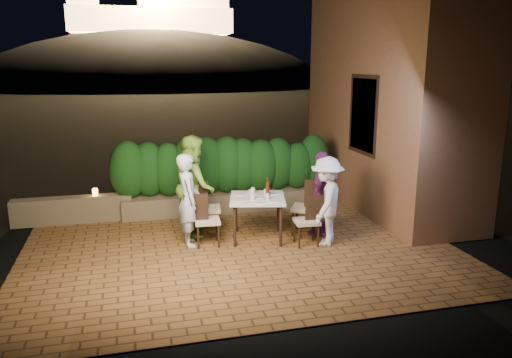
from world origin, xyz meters
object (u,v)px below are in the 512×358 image
object	(u,v)px
chair_left_front	(207,220)
diner_purple	(321,193)
diner_white	(327,201)
bowl	(252,192)
beer_bottle	(268,187)
chair_right_front	(306,220)
chair_right_back	(306,207)
diner_blue	(188,200)
dining_table	(257,218)
diner_green	(194,185)
parapet_lamp	(95,192)
chair_left_back	(207,208)

from	to	relation	value
chair_left_front	diner_purple	world-z (taller)	diner_purple
diner_white	bowl	bearing A→B (deg)	-93.42
beer_bottle	diner_purple	world-z (taller)	diner_purple
bowl	chair_right_front	xyz separation A→B (m)	(0.74, -0.80, -0.34)
chair_right_front	chair_right_back	xyz separation A→B (m)	(0.17, 0.53, 0.07)
chair_left_front	diner_blue	world-z (taller)	diner_blue
dining_table	chair_left_front	world-z (taller)	chair_left_front
diner_green	chair_right_front	bearing A→B (deg)	-120.02
bowl	parapet_lamp	size ratio (longest dim) A/B	1.14
bowl	chair_left_back	xyz separation A→B (m)	(-0.78, 0.17, -0.28)
bowl	chair_right_back	bearing A→B (deg)	-16.47
diner_green	diner_purple	xyz separation A→B (m)	(2.17, -0.58, -0.14)
chair_left_back	dining_table	bearing A→B (deg)	-23.66
diner_blue	diner_purple	bearing A→B (deg)	-93.91
bowl	diner_blue	bearing A→B (deg)	-165.30
bowl	diner_green	distance (m)	1.03
bowl	diner_white	world-z (taller)	diner_white
beer_bottle	chair_right_front	distance (m)	0.89
chair_left_back	chair_right_back	size ratio (longest dim) A/B	0.97
diner_white	chair_right_back	bearing A→B (deg)	-129.75
chair_left_front	chair_right_back	world-z (taller)	chair_right_back
dining_table	bowl	size ratio (longest dim) A/B	5.80
chair_left_back	diner_white	size ratio (longest dim) A/B	0.65
chair_right_back	diner_blue	size ratio (longest dim) A/B	0.64
chair_left_front	diner_green	world-z (taller)	diner_green
chair_left_front	diner_purple	size ratio (longest dim) A/B	0.59
chair_right_back	bowl	bearing A→B (deg)	13.06
chair_left_front	diner_purple	distance (m)	2.07
dining_table	diner_green	bearing A→B (deg)	151.07
bowl	diner_white	distance (m)	1.36
beer_bottle	dining_table	bearing A→B (deg)	-170.07
parapet_lamp	diner_purple	bearing A→B (deg)	-24.66
bowl	diner_purple	distance (m)	1.22
diner_white	diner_purple	bearing A→B (deg)	-156.93
chair_right_back	diner_green	distance (m)	2.01
diner_purple	parapet_lamp	world-z (taller)	diner_purple
chair_right_back	diner_green	world-z (taller)	diner_green
diner_purple	chair_left_back	bearing A→B (deg)	-66.29
dining_table	diner_green	size ratio (longest dim) A/B	0.52
chair_right_back	diner_purple	xyz separation A→B (m)	(0.26, -0.08, 0.25)
diner_blue	dining_table	bearing A→B (deg)	-93.59
chair_right_front	chair_left_front	bearing A→B (deg)	-9.50
parapet_lamp	dining_table	bearing A→B (deg)	-32.69
dining_table	chair_right_back	distance (m)	0.91
chair_left_back	chair_right_back	world-z (taller)	chair_right_back
chair_left_back	chair_right_back	distance (m)	1.75
chair_right_back	parapet_lamp	world-z (taller)	chair_right_back
chair_left_back	diner_green	size ratio (longest dim) A/B	0.54
chair_left_back	diner_purple	distance (m)	2.04
chair_left_front	diner_purple	bearing A→B (deg)	5.94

